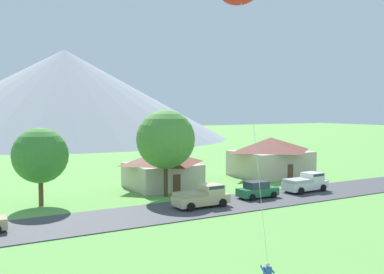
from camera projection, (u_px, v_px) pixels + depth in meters
The scene contains 9 objects.
road_strip at pixel (132, 216), 37.64m from camera, with size 160.00×7.15×0.08m, color #424247.
mountain_west_ridge at pixel (65, 94), 135.44m from camera, with size 97.90×97.90×26.81m, color #8E939E.
house_leftmost at pixel (162, 168), 51.30m from camera, with size 7.89×7.66×4.35m.
house_left_center at pixel (270, 156), 60.36m from camera, with size 9.96×8.42×5.22m.
tree_near_left at pixel (40, 155), 41.87m from camera, with size 5.21×5.21×7.33m.
tree_left_of_center at pixel (166, 139), 46.08m from camera, with size 6.09×6.09×8.98m.
parked_car_green_mid_west at pixel (257, 190), 45.29m from camera, with size 4.20×2.08×1.68m.
pickup_truck_white_west_side at pixel (306, 182), 48.77m from camera, with size 5.28×2.50×1.99m.
pickup_truck_sand_east_side at pixel (202, 196), 41.12m from camera, with size 5.22×2.36×1.99m.
Camera 1 is at (-14.19, -5.50, 9.10)m, focal length 41.90 mm.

